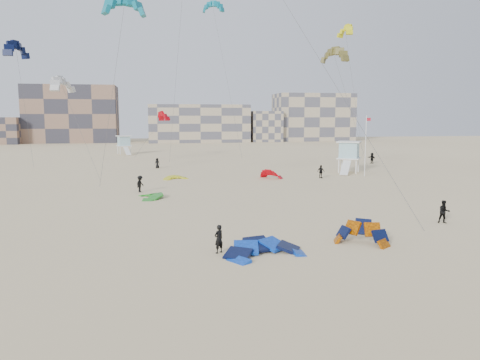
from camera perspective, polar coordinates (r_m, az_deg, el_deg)
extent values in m
plane|color=beige|center=(25.84, -1.27, -9.99)|extent=(320.00, 320.00, 0.00)
imported|color=black|center=(27.31, -2.61, -7.19)|extent=(0.73, 0.67, 1.68)
imported|color=black|center=(38.00, 23.61, -3.58)|extent=(1.00, 0.88, 1.72)
imported|color=black|center=(50.47, -12.08, -0.47)|extent=(1.13, 1.31, 1.76)
imported|color=black|center=(61.77, 9.84, 1.01)|extent=(0.96, 1.04, 1.71)
imported|color=black|center=(74.14, -10.06, 2.04)|extent=(0.91, 0.77, 1.59)
imported|color=black|center=(83.68, 15.78, 2.58)|extent=(1.01, 1.82, 1.87)
cylinder|color=#3F3F3F|center=(46.21, -15.44, 9.11)|extent=(3.18, 3.87, 16.51)
cylinder|color=#3F3F3F|center=(39.72, 9.39, 14.75)|extent=(5.73, 23.93, 23.67)
cylinder|color=#3F3F3F|center=(57.90, -18.90, 5.73)|extent=(4.91, 7.41, 10.71)
cylinder|color=#3F3F3F|center=(69.24, -7.68, 13.90)|extent=(2.56, 7.79, 29.01)
cylinder|color=#3F3F3F|center=(60.80, 13.50, 7.75)|extent=(4.37, 1.83, 14.41)
cylinder|color=#3F3F3F|center=(86.08, 13.77, 10.00)|extent=(4.19, 0.37, 21.53)
cylinder|color=#3F3F3F|center=(70.23, -24.71, 7.68)|extent=(1.01, 1.45, 15.53)
cylinder|color=#3F3F3F|center=(82.23, -1.55, 11.87)|extent=(4.02, 6.62, 25.91)
cylinder|color=#3F3F3F|center=(86.71, -10.97, 5.26)|extent=(5.30, 9.54, 7.02)
cube|color=white|center=(69.01, 13.13, 2.60)|extent=(4.23, 4.23, 0.15)
cube|color=#95C1CC|center=(68.92, 13.16, 3.57)|extent=(3.47, 3.47, 2.20)
cube|color=white|center=(68.85, 13.19, 4.56)|extent=(4.38, 4.38, 0.18)
cube|color=white|center=(66.41, 14.11, 1.46)|extent=(2.56, 3.23, 1.82)
cube|color=white|center=(103.94, -13.96, 4.07)|extent=(3.45, 3.45, 0.14)
cube|color=#95C1CC|center=(103.88, -13.98, 4.65)|extent=(2.84, 2.84, 1.97)
cube|color=white|center=(103.84, -14.00, 5.23)|extent=(3.58, 3.58, 0.16)
cube|color=white|center=(101.35, -14.04, 3.44)|extent=(1.77, 2.96, 1.63)
cylinder|color=white|center=(64.73, 15.05, 4.01)|extent=(0.10, 0.10, 8.12)
cube|color=red|center=(64.75, 15.40, 7.14)|extent=(0.61, 0.02, 0.41)
cube|color=#856450|center=(160.49, -19.76, 7.56)|extent=(28.00, 14.00, 18.00)
cube|color=tan|center=(154.96, -5.11, 6.88)|extent=(32.00, 16.00, 12.00)
cube|color=tan|center=(165.34, 8.88, 7.55)|extent=(26.00, 14.00, 16.00)
cube|color=#856450|center=(159.23, -27.18, 5.38)|extent=(12.00, 10.00, 8.00)
cube|color=tan|center=(156.51, 3.06, 6.54)|extent=(10.00, 10.00, 10.00)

